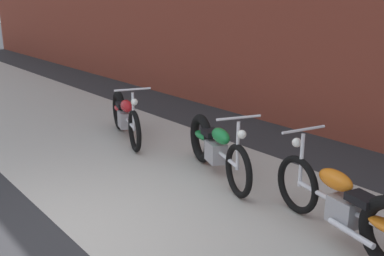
# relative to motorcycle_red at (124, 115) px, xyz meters

# --- Properties ---
(ground_plane) EXTENTS (80.00, 80.00, 0.00)m
(ground_plane) POSITION_rel_motorcycle_red_xyz_m (2.69, -2.25, -0.40)
(ground_plane) COLOR #2D2D30
(sidewalk_slab) EXTENTS (36.00, 3.50, 0.01)m
(sidewalk_slab) POSITION_rel_motorcycle_red_xyz_m (2.69, -0.50, -0.40)
(sidewalk_slab) COLOR #B2ADA3
(sidewalk_slab) RESTS_ON ground
(motorcycle_red) EXTENTS (1.92, 0.89, 1.03)m
(motorcycle_red) POSITION_rel_motorcycle_red_xyz_m (0.00, 0.00, 0.00)
(motorcycle_red) COLOR black
(motorcycle_red) RESTS_ON ground
(motorcycle_green) EXTENTS (1.92, 0.90, 1.03)m
(motorcycle_green) POSITION_rel_motorcycle_red_xyz_m (2.24, 0.09, 0.00)
(motorcycle_green) COLOR black
(motorcycle_green) RESTS_ON ground
(motorcycle_orange) EXTENTS (1.98, 0.73, 1.03)m
(motorcycle_orange) POSITION_rel_motorcycle_red_xyz_m (4.51, -0.15, 0.00)
(motorcycle_orange) COLOR black
(motorcycle_orange) RESTS_ON ground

